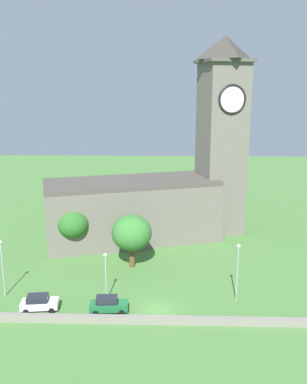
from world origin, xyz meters
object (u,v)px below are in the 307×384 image
(streetlamp_central, at_px, (238,263))
(car_white, at_px, (39,303))
(streetlamp_west_end, at_px, (2,259))
(tree_churchyard, at_px, (73,224))
(tree_riverside_west, at_px, (132,233))
(car_green, at_px, (108,305))
(church, at_px, (162,185))
(streetlamp_west_mid, at_px, (106,269))

(streetlamp_central, bearing_deg, car_white, -172.69)
(streetlamp_west_end, bearing_deg, tree_churchyard, 66.60)
(streetlamp_west_end, xyz_separation_m, tree_riverside_west, (15.11, 9.33, 0.28))
(car_green, distance_m, streetlamp_west_end, 14.39)
(car_green, height_order, tree_riverside_west, tree_riverside_west)
(church, distance_m, streetlamp_west_mid, 25.19)
(car_white, distance_m, streetlamp_west_end, 7.34)
(streetlamp_central, xyz_separation_m, tree_churchyard, (-22.79, 13.60, 0.21))
(car_white, height_order, streetlamp_west_mid, streetlamp_west_mid)
(streetlamp_west_end, height_order, tree_riverside_west, tree_riverside_west)
(church, xyz_separation_m, streetlamp_west_end, (-19.25, -22.82, -4.23))
(car_white, distance_m, tree_churchyard, 17.10)
(streetlamp_central, distance_m, tree_riverside_west, 16.51)
(streetlamp_west_mid, bearing_deg, car_green, -76.84)
(streetlamp_central, height_order, tree_churchyard, streetlamp_central)
(streetlamp_west_end, bearing_deg, streetlamp_central, -0.40)
(tree_churchyard, bearing_deg, streetlamp_west_mid, -64.02)
(church, distance_m, car_white, 30.63)
(streetlamp_west_mid, xyz_separation_m, streetlamp_central, (15.74, 0.85, 0.57))
(streetlamp_west_end, distance_m, streetlamp_west_mid, 12.90)
(church, distance_m, streetlamp_west_end, 30.15)
(car_white, bearing_deg, tree_riverside_west, 51.89)
(car_green, relative_size, streetlamp_west_end, 0.61)
(streetlamp_central, relative_size, tree_churchyard, 1.00)
(streetlamp_west_mid, height_order, tree_riverside_west, tree_riverside_west)
(church, distance_m, tree_churchyard, 16.92)
(church, height_order, streetlamp_west_end, church)
(car_white, relative_size, tree_riverside_west, 0.57)
(car_white, relative_size, streetlamp_west_mid, 0.71)
(streetlamp_west_mid, xyz_separation_m, tree_riverside_west, (2.27, 10.38, 0.89))
(church, xyz_separation_m, car_green, (-5.84, -26.30, -8.14))
(car_white, distance_m, streetlamp_central, 23.81)
(church, bearing_deg, tree_riverside_west, -107.07)
(church, height_order, streetlamp_west_mid, church)
(church, bearing_deg, car_green, -102.52)
(car_green, relative_size, streetlamp_central, 0.62)
(church, relative_size, tree_riverside_west, 4.60)
(car_white, bearing_deg, streetlamp_west_mid, 15.78)
(car_green, bearing_deg, streetlamp_west_end, 165.45)
(church, xyz_separation_m, tree_churchyard, (-13.45, -9.42, -4.06))
(church, xyz_separation_m, car_white, (-13.96, -26.01, -8.19))
(tree_riverside_west, bearing_deg, car_green, -97.55)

